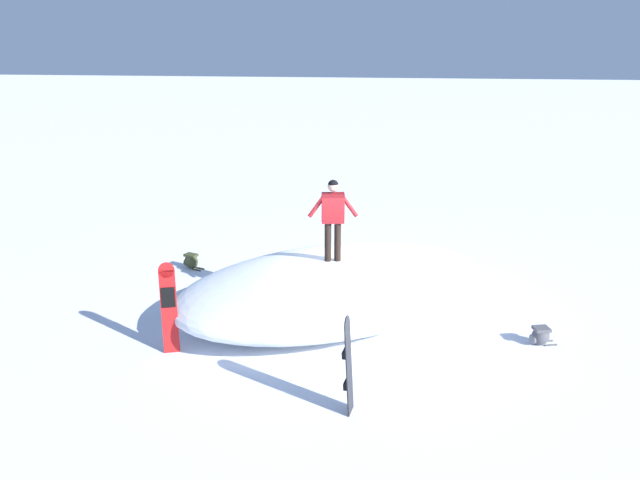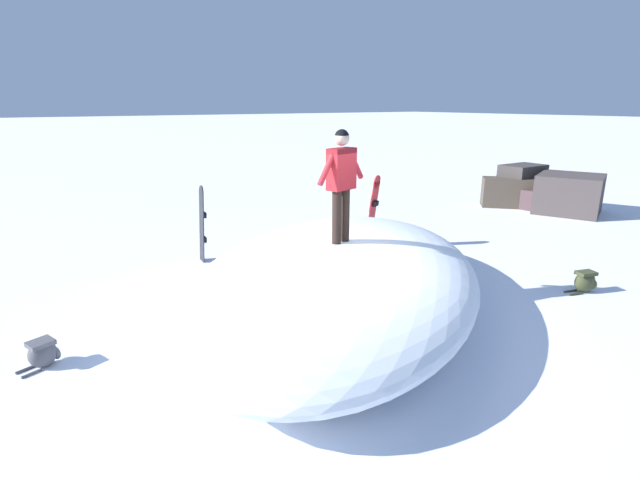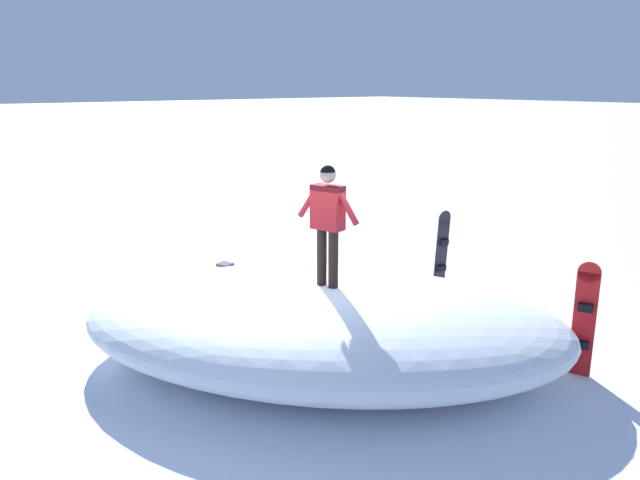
# 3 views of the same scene
# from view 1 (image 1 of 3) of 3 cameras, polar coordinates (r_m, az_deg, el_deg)

# --- Properties ---
(ground) EXTENTS (240.00, 240.00, 0.00)m
(ground) POSITION_cam_1_polar(r_m,az_deg,el_deg) (13.06, 3.87, -6.10)
(ground) COLOR white
(snow_mound) EXTENTS (7.80, 8.12, 1.14)m
(snow_mound) POSITION_cam_1_polar(r_m,az_deg,el_deg) (12.46, 1.62, -4.43)
(snow_mound) COLOR white
(snow_mound) RESTS_ON ground
(snowboarder_standing) EXTENTS (0.33, 1.02, 1.71)m
(snowboarder_standing) POSITION_cam_1_polar(r_m,az_deg,el_deg) (11.92, 1.26, 2.63)
(snowboarder_standing) COLOR black
(snowboarder_standing) RESTS_ON snow_mound
(snowboard_primary_upright) EXTENTS (0.30, 0.17, 1.60)m
(snowboard_primary_upright) POSITION_cam_1_polar(r_m,az_deg,el_deg) (8.99, 2.74, -11.87)
(snowboard_primary_upright) COLOR black
(snowboard_primary_upright) RESTS_ON ground
(snowboard_secondary_upright) EXTENTS (0.33, 0.36, 1.69)m
(snowboard_secondary_upright) POSITION_cam_1_polar(r_m,az_deg,el_deg) (11.07, -14.45, -6.24)
(snowboard_secondary_upright) COLOR red
(snowboard_secondary_upright) RESTS_ON ground
(backpack_near) EXTENTS (0.39, 0.55, 0.36)m
(backpack_near) POSITION_cam_1_polar(r_m,az_deg,el_deg) (11.94, 20.58, -8.68)
(backpack_near) COLOR #4C4C51
(backpack_near) RESTS_ON ground
(backpack_far) EXTENTS (0.37, 0.60, 0.39)m
(backpack_far) POSITION_cam_1_polar(r_m,az_deg,el_deg) (15.34, -12.41, -1.98)
(backpack_far) COLOR #383D23
(backpack_far) RESTS_ON ground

